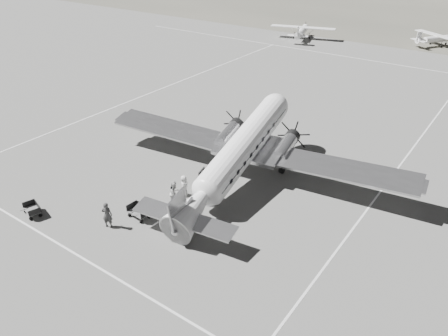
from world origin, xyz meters
TOP-DOWN VIEW (x-y plane):
  - ground at (0.00, 0.00)m, footprint 260.00×260.00m
  - taxi_line_near at (0.00, -14.00)m, footprint 60.00×0.15m
  - taxi_line_right at (12.00, 0.00)m, footprint 0.15×80.00m
  - taxi_line_left at (-18.00, 10.00)m, footprint 0.15×60.00m
  - taxi_line_horizon at (0.00, 40.00)m, footprint 90.00×0.15m
  - dc3_airliner at (2.36, -0.94)m, footprint 28.65×21.59m
  - light_plane_left at (-15.92, 46.50)m, footprint 13.60×12.16m
  - light_plane_right at (4.63, 54.83)m, footprint 12.75×12.24m
  - baggage_cart_near at (-0.64, -8.91)m, footprint 1.67×1.23m
  - baggage_cart_far at (-6.96, -13.03)m, footprint 1.70×1.41m
  - ground_crew at (-1.58, -10.86)m, footprint 0.83×0.75m
  - ramp_agent at (0.37, -6.25)m, footprint 0.84×1.03m
  - passenger at (0.11, -4.92)m, footprint 0.84×0.98m

SIDE VIEW (x-z plane):
  - ground at x=0.00m, z-range 0.00..0.00m
  - taxi_line_near at x=0.00m, z-range 0.00..0.01m
  - taxi_line_right at x=12.00m, z-range 0.00..0.01m
  - taxi_line_left at x=-18.00m, z-range 0.00..0.01m
  - taxi_line_horizon at x=0.00m, z-range 0.00..0.01m
  - baggage_cart_far at x=-6.96m, z-range 0.00..0.83m
  - baggage_cart_near at x=-0.64m, z-range 0.00..0.90m
  - passenger at x=0.11m, z-range 0.00..1.70m
  - ground_crew at x=-1.58m, z-range 0.00..1.90m
  - ramp_agent at x=0.37m, z-range 0.00..1.95m
  - light_plane_right at x=4.63m, z-range 0.00..2.06m
  - light_plane_left at x=-15.92m, z-range 0.00..2.37m
  - dc3_airliner at x=2.36m, z-range 0.00..5.06m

